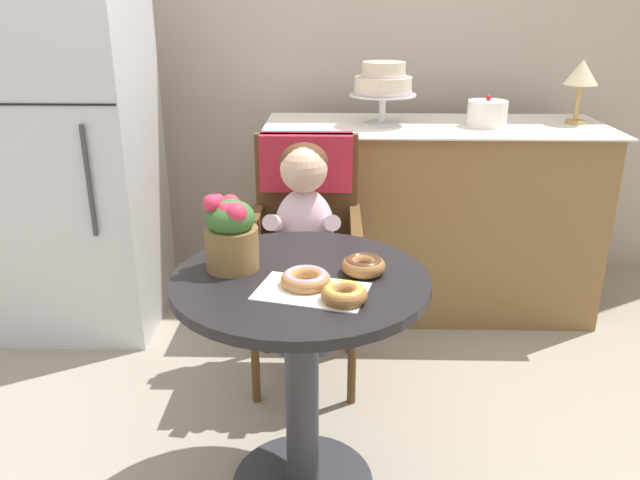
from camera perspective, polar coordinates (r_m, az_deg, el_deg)
back_wall at (r=3.45m, az=-0.13°, el=19.42°), size 4.80×0.10×2.70m
cafe_table at (r=1.85m, az=-1.69°, el=-9.27°), size 0.72×0.72×0.72m
wicker_chair at (r=2.45m, az=-1.28°, el=1.92°), size 0.42×0.45×0.95m
seated_child at (r=2.29m, az=-1.46°, el=1.56°), size 0.27×0.32×0.73m
paper_napkin at (r=1.66m, az=-0.77°, el=-4.64°), size 0.32×0.25×0.00m
donut_front at (r=1.76m, az=3.93°, el=-2.25°), size 0.12×0.12×0.05m
donut_mid at (r=1.68m, az=-1.30°, el=-3.49°), size 0.13×0.13×0.04m
donut_side at (r=1.59m, az=2.19°, el=-4.83°), size 0.12×0.12×0.04m
flower_vase at (r=1.78m, az=-7.99°, el=0.79°), size 0.15×0.15×0.22m
display_counter at (r=3.09m, az=9.86°, el=2.02°), size 1.56×0.62×0.90m
tiered_cake_stand at (r=2.92m, az=5.71°, el=13.84°), size 0.30×0.30×0.28m
round_layer_cake at (r=2.99m, az=14.81°, el=10.96°), size 0.18×0.18×0.14m
table_lamp at (r=3.16m, az=22.47°, el=13.54°), size 0.15×0.15×0.28m
refrigerator at (r=2.98m, az=-21.35°, el=8.12°), size 0.64×0.63×1.70m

